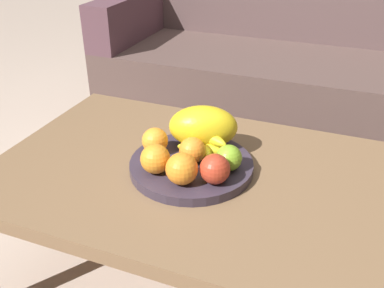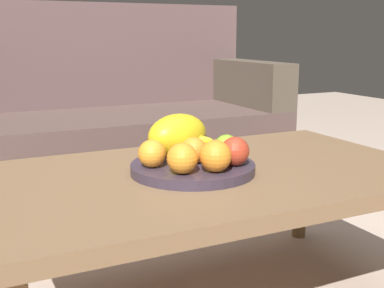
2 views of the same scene
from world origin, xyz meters
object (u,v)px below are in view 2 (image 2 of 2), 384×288
Objects in this scene: orange_right at (216,156)px; banana_bunch at (187,148)px; apple_front at (235,151)px; coffee_table at (212,185)px; orange_back at (194,150)px; apple_left at (227,147)px; melon_large_front at (178,135)px; orange_left at (152,154)px; fruit_bowl at (192,168)px; orange_front at (182,158)px; couch at (94,132)px.

orange_right is 0.16m from banana_bunch.
orange_right is 1.06× the size of apple_front.
banana_bunch reaches higher than coffee_table.
orange_back reaches higher than apple_left.
melon_large_front is 2.66× the size of orange_left.
orange_right is at bearing -114.14° from coffee_table.
orange_front is (-0.06, -0.08, 0.05)m from fruit_bowl.
couch is 21.82× the size of orange_right.
melon_large_front is (-0.00, 0.09, 0.07)m from fruit_bowl.
orange_right is 1.17× the size of apple_left.
couch reaches higher than melon_large_front.
orange_right reaches higher than apple_front.
orange_right is 1.14× the size of orange_back.
apple_left is (0.10, -0.01, 0.05)m from fruit_bowl.
orange_back is 0.06m from banana_bunch.
couch is at bearing 93.07° from apple_left.
melon_large_front reaches higher than orange_left.
coffee_table is 0.08m from fruit_bowl.
fruit_bowl reaches higher than coffee_table.
melon_large_front is 0.09m from orange_back.
couch is at bearing 88.80° from orange_right.
orange_right is 0.10m from orange_back.
fruit_bowl is at bearing -102.67° from banana_bunch.
orange_left is 0.21m from apple_left.
orange_back is (0.11, -0.01, -0.00)m from orange_left.
fruit_bowl is 1.73× the size of melon_large_front.
orange_back reaches higher than fruit_bowl.
banana_bunch is at bearing 144.11° from apple_left.
banana_bunch reaches higher than fruit_bowl.
apple_front is at bearing -60.92° from melon_large_front.
apple_left is at bearing -3.38° from fruit_bowl.
orange_left is at bearing -156.99° from banana_bunch.
banana_bunch is (-0.04, 0.06, 0.09)m from coffee_table.
couch reaches higher than coffee_table.
orange_front is 0.10m from orange_left.
orange_back is at bearing -91.87° from couch.
fruit_bowl is 2.01× the size of banana_bunch.
orange_front is 1.09× the size of orange_back.
banana_bunch is (-0.07, 0.13, -0.01)m from apple_front.
apple_front is at bearing -38.42° from orange_back.
melon_large_front is 0.14m from orange_left.
orange_left is at bearing 116.30° from orange_front.
couch is (-0.02, 1.13, -0.06)m from coffee_table.
couch is 1.22m from orange_front.
orange_back is (0.00, -0.00, 0.05)m from fruit_bowl.
orange_front is at bearing 165.68° from orange_right.
couch is 1.13m from fruit_bowl.
orange_right reaches higher than orange_front.
orange_left is at bearing -97.51° from couch.
orange_right is (0.02, -0.19, -0.02)m from melon_large_front.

